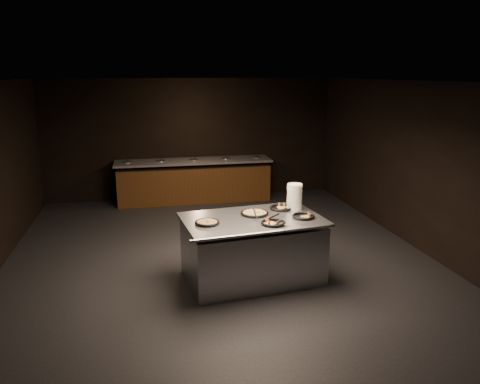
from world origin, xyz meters
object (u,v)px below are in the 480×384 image
Objects in this scene: plate_stack at (295,197)px; serving_counter at (252,250)px; pan_veggie_whole at (207,222)px; pan_cheese_whole at (255,213)px.

serving_counter is at bearing -156.42° from plate_stack.
plate_stack is at bearing 17.55° from pan_veggie_whole.
serving_counter is 6.08× the size of pan_veggie_whole.
pan_veggie_whole is (-1.43, -0.45, -0.18)m from plate_stack.
serving_counter is 1.08m from plate_stack.
pan_veggie_whole is at bearing -158.56° from pan_cheese_whole.
pan_cheese_whole is (-0.67, -0.16, -0.18)m from plate_stack.
pan_cheese_whole is at bearing 21.44° from pan_veggie_whole.
plate_stack is 0.71m from pan_cheese_whole.
pan_cheese_whole is (0.76, 0.30, 0.00)m from pan_veggie_whole.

